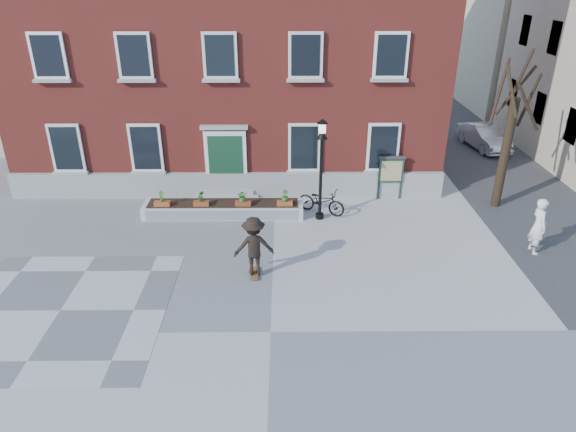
{
  "coord_description": "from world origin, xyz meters",
  "views": [
    {
      "loc": [
        0.37,
        -10.96,
        8.79
      ],
      "look_at": [
        0.5,
        4.0,
        1.5
      ],
      "focal_mm": 32.0,
      "sensor_mm": 36.0,
      "label": 1
    }
  ],
  "objects_px": {
    "bicycle": "(321,201)",
    "skateboarder": "(254,246)",
    "bystander": "(538,226)",
    "lamp_post": "(321,156)",
    "parked_car": "(484,137)",
    "notice_board": "(391,170)"
  },
  "relations": [
    {
      "from": "skateboarder",
      "to": "bystander",
      "type": "bearing_deg",
      "value": 8.33
    },
    {
      "from": "lamp_post",
      "to": "skateboarder",
      "type": "relative_size",
      "value": 1.96
    },
    {
      "from": "bystander",
      "to": "lamp_post",
      "type": "height_order",
      "value": "lamp_post"
    },
    {
      "from": "notice_board",
      "to": "bystander",
      "type": "bearing_deg",
      "value": -47.73
    },
    {
      "from": "lamp_post",
      "to": "skateboarder",
      "type": "bearing_deg",
      "value": -119.8
    },
    {
      "from": "lamp_post",
      "to": "parked_car",
      "type": "bearing_deg",
      "value": 42.38
    },
    {
      "from": "parked_car",
      "to": "lamp_post",
      "type": "bearing_deg",
      "value": -147.47
    },
    {
      "from": "parked_car",
      "to": "lamp_post",
      "type": "height_order",
      "value": "lamp_post"
    },
    {
      "from": "bicycle",
      "to": "bystander",
      "type": "relative_size",
      "value": 0.99
    },
    {
      "from": "lamp_post",
      "to": "notice_board",
      "type": "height_order",
      "value": "lamp_post"
    },
    {
      "from": "bicycle",
      "to": "parked_car",
      "type": "relative_size",
      "value": 0.52
    },
    {
      "from": "bicycle",
      "to": "bystander",
      "type": "distance_m",
      "value": 7.72
    },
    {
      "from": "parked_car",
      "to": "lamp_post",
      "type": "distance_m",
      "value": 12.73
    },
    {
      "from": "skateboarder",
      "to": "bicycle",
      "type": "bearing_deg",
      "value": 61.96
    },
    {
      "from": "lamp_post",
      "to": "skateboarder",
      "type": "height_order",
      "value": "lamp_post"
    },
    {
      "from": "parked_car",
      "to": "bystander",
      "type": "bearing_deg",
      "value": -110.88
    },
    {
      "from": "skateboarder",
      "to": "parked_car",
      "type": "bearing_deg",
      "value": 47.17
    },
    {
      "from": "lamp_post",
      "to": "notice_board",
      "type": "bearing_deg",
      "value": 31.44
    },
    {
      "from": "bicycle",
      "to": "lamp_post",
      "type": "xyz_separation_m",
      "value": [
        -0.09,
        -0.48,
        2.03
      ]
    },
    {
      "from": "bicycle",
      "to": "notice_board",
      "type": "relative_size",
      "value": 1.05
    },
    {
      "from": "bicycle",
      "to": "skateboarder",
      "type": "xyz_separation_m",
      "value": [
        -2.41,
        -4.52,
        0.52
      ]
    },
    {
      "from": "bystander",
      "to": "notice_board",
      "type": "height_order",
      "value": "bystander"
    }
  ]
}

